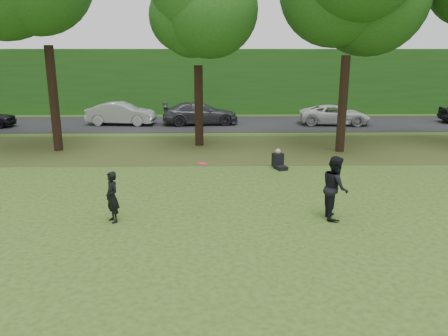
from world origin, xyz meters
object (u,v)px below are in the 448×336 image
player_right (335,187)px  seated_person (279,161)px  player_left (112,197)px  frisbee (203,164)px

player_right → seated_person: 5.80m
player_right → seated_person: player_right is taller
player_left → seated_person: 8.16m
player_left → frisbee: (2.59, 0.28, 0.90)m
player_left → player_right: 6.45m
seated_person → player_right: bearing=-102.6°
frisbee → seated_person: bearing=61.6°
player_left → seated_person: (5.63, 5.89, -0.44)m
frisbee → seated_person: (3.04, 5.61, -1.34)m
player_left → seated_person: size_ratio=1.80×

